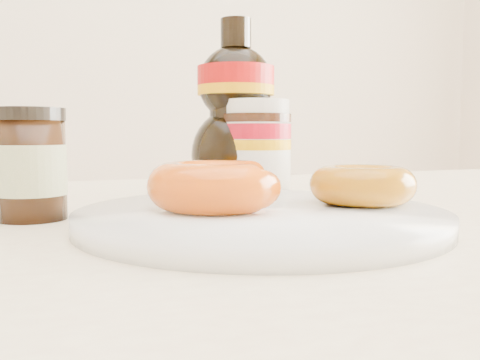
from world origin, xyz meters
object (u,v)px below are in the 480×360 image
object	(u,v)px
donut_bitten	(215,186)
donut_whole	(362,185)
dark_jar	(31,165)
plate	(261,217)
nutella_jar	(256,145)
dining_table	(259,305)
syrup_bottle	(236,109)

from	to	relation	value
donut_bitten	donut_whole	distance (m)	0.13
dark_jar	plate	bearing A→B (deg)	-30.95
donut_bitten	nutella_jar	size ratio (longest dim) A/B	0.96
plate	dark_jar	size ratio (longest dim) A/B	3.04
dining_table	dark_jar	world-z (taller)	dark_jar
syrup_bottle	dining_table	bearing A→B (deg)	-102.15
donut_bitten	dark_jar	world-z (taller)	dark_jar
nutella_jar	dark_jar	size ratio (longest dim) A/B	1.17
dining_table	plate	distance (m)	0.10
nutella_jar	dining_table	bearing A→B (deg)	-110.82
donut_whole	plate	bearing A→B (deg)	-178.55
dining_table	donut_bitten	xyz separation A→B (m)	(-0.05, -0.03, 0.12)
plate	donut_bitten	xyz separation A→B (m)	(-0.04, 0.01, 0.03)
plate	nutella_jar	bearing A→B (deg)	69.12
plate	nutella_jar	size ratio (longest dim) A/B	2.60
donut_whole	nutella_jar	world-z (taller)	nutella_jar
donut_bitten	dining_table	bearing A→B (deg)	12.50
donut_bitten	syrup_bottle	distance (m)	0.22
nutella_jar	syrup_bottle	world-z (taller)	syrup_bottle
dining_table	donut_bitten	bearing A→B (deg)	-147.30
syrup_bottle	dark_jar	size ratio (longest dim) A/B	2.13
plate	syrup_bottle	distance (m)	0.23
plate	donut_whole	distance (m)	0.10
donut_bitten	syrup_bottle	size ratio (longest dim) A/B	0.52
plate	nutella_jar	distance (m)	0.21
dark_jar	nutella_jar	bearing A→B (deg)	17.39
dining_table	nutella_jar	world-z (taller)	nutella_jar
donut_whole	nutella_jar	size ratio (longest dim) A/B	0.80
donut_whole	dark_jar	bearing A→B (deg)	159.36
plate	dark_jar	distance (m)	0.21
donut_whole	syrup_bottle	xyz separation A→B (m)	(-0.05, 0.20, 0.07)
donut_whole	syrup_bottle	size ratio (longest dim) A/B	0.44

